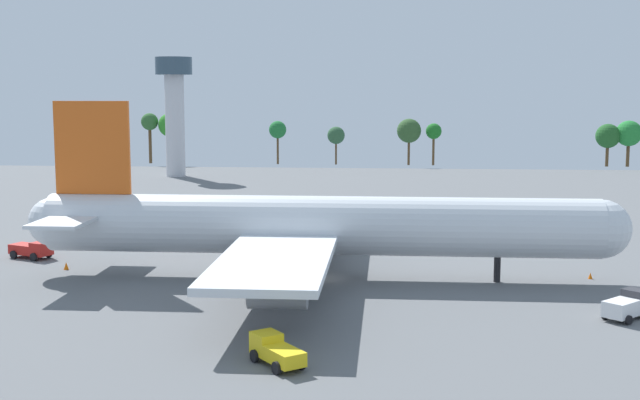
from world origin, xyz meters
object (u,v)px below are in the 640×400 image
Objects in this scene: safety_cone_tail at (66,266)px; safety_cone_nose at (590,276)px; pushback_tractor at (627,305)px; control_tower at (174,103)px; cargo_airplane at (318,226)px; catering_truck at (276,350)px; maintenance_van at (32,249)px.

safety_cone_nose is at bearing 0.03° from safety_cone_tail.
pushback_tractor is at bearing -91.88° from safety_cone_nose.
safety_cone_nose is 0.02× the size of control_tower.
control_tower reaches higher than pushback_tractor.
cargo_airplane reaches higher than catering_truck.
catering_truck is 0.19× the size of control_tower.
catering_truck is 32.85m from pushback_tractor.
pushback_tractor reaches higher than safety_cone_tail.
safety_cone_tail is (-27.87, 30.76, -0.68)m from catering_truck.
maintenance_van is 8.72m from safety_cone_tail.
cargo_airplane is 76.91× the size of safety_cone_tail.
catering_truck is at bearing -72.69° from control_tower.
pushback_tractor is at bearing -15.46° from safety_cone_tail.
control_tower is at bearing 97.52° from safety_cone_tail.
maintenance_van is at bearing 161.22° from pushback_tractor.
cargo_airplane is 36.22m from maintenance_van.
pushback_tractor reaches higher than maintenance_van.
cargo_airplane reaches higher than safety_cone_nose.
maintenance_van is at bearing 174.84° from safety_cone_nose.
catering_truck reaches higher than safety_cone_tail.
cargo_airplane is at bearing 88.63° from catering_truck.
cargo_airplane is at bearing 154.67° from pushback_tractor.
catering_truck is 50.16m from maintenance_van.
cargo_airplane reaches higher than safety_cone_tail.
safety_cone_tail reaches higher than safety_cone_nose.
control_tower reaches higher than safety_cone_tail.
pushback_tractor is 15.86m from safety_cone_nose.
maintenance_van is (-35.00, 8.10, -4.57)m from cargo_airplane.
catering_truck reaches higher than maintenance_van.
cargo_airplane is at bearing -13.03° from maintenance_van.
catering_truck is 139.67m from control_tower.
pushback_tractor is (28.56, -13.52, -4.48)m from cargo_airplane.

